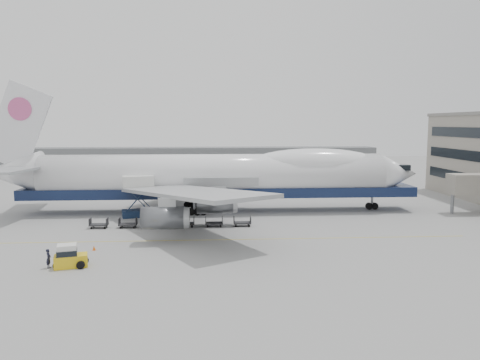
{
  "coord_description": "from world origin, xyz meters",
  "views": [
    {
      "loc": [
        -0.53,
        -59.65,
        13.59
      ],
      "look_at": [
        3.62,
        6.0,
        5.6
      ],
      "focal_mm": 35.0,
      "sensor_mm": 36.0,
      "label": 1
    }
  ],
  "objects": [
    {
      "name": "ground_worker",
      "position": [
        -15.86,
        -15.73,
        0.92
      ],
      "size": [
        0.49,
        0.7,
        1.84
      ],
      "primitive_type": "imported",
      "rotation": [
        0.0,
        0.0,
        1.64
      ],
      "color": "black",
      "rests_on": "ground"
    },
    {
      "name": "dolly_3",
      "position": [
        -3.88,
        1.18,
        0.53
      ],
      "size": [
        2.3,
        1.35,
        1.3
      ],
      "color": "#2D2D30",
      "rests_on": "ground"
    },
    {
      "name": "traffic_cone",
      "position": [
        -13.14,
        -9.69,
        0.25
      ],
      "size": [
        0.36,
        0.36,
        0.52
      ],
      "rotation": [
        0.0,
        0.0,
        -0.33
      ],
      "color": "#DD580B",
      "rests_on": "ground"
    },
    {
      "name": "airliner",
      "position": [
        0.64,
        12.0,
        5.62
      ],
      "size": [
        67.0,
        55.3,
        19.98
      ],
      "color": "white",
      "rests_on": "ground"
    },
    {
      "name": "catering_truck",
      "position": [
        -11.07,
        8.52,
        3.43
      ],
      "size": [
        5.16,
        4.07,
        6.05
      ],
      "rotation": [
        0.0,
        0.0,
        0.24
      ],
      "color": "#172847",
      "rests_on": "ground"
    },
    {
      "name": "dolly_5",
      "position": [
        3.62,
        1.18,
        0.53
      ],
      "size": [
        2.3,
        1.35,
        1.3
      ],
      "color": "#2D2D30",
      "rests_on": "ground"
    },
    {
      "name": "baggage_tug",
      "position": [
        -13.99,
        -15.56,
        0.98
      ],
      "size": [
        3.31,
        2.29,
        2.21
      ],
      "rotation": [
        0.0,
        0.0,
        0.24
      ],
      "color": "yellow",
      "rests_on": "ground"
    },
    {
      "name": "dolly_4",
      "position": [
        -0.13,
        1.18,
        0.53
      ],
      "size": [
        2.3,
        1.35,
        1.3
      ],
      "color": "#2D2D30",
      "rests_on": "ground"
    },
    {
      "name": "ground",
      "position": [
        0.0,
        0.0,
        0.0
      ],
      "size": [
        260.0,
        260.0,
        0.0
      ],
      "primitive_type": "plane",
      "color": "gray",
      "rests_on": "ground"
    },
    {
      "name": "dolly_1",
      "position": [
        -11.39,
        1.18,
        0.53
      ],
      "size": [
        2.3,
        1.35,
        1.3
      ],
      "color": "#2D2D30",
      "rests_on": "ground"
    },
    {
      "name": "dolly_0",
      "position": [
        -15.15,
        1.18,
        0.53
      ],
      "size": [
        2.3,
        1.35,
        1.3
      ],
      "color": "#2D2D30",
      "rests_on": "ground"
    },
    {
      "name": "apron_line",
      "position": [
        0.0,
        -6.0,
        0.01
      ],
      "size": [
        60.0,
        0.15,
        0.01
      ],
      "primitive_type": "cube",
      "color": "gold",
      "rests_on": "ground"
    },
    {
      "name": "hangar",
      "position": [
        -10.0,
        70.0,
        3.5
      ],
      "size": [
        110.0,
        8.0,
        7.0
      ],
      "primitive_type": "cube",
      "color": "slate",
      "rests_on": "ground"
    },
    {
      "name": "dolly_2",
      "position": [
        -7.64,
        1.18,
        0.53
      ],
      "size": [
        2.3,
        1.35,
        1.3
      ],
      "color": "#2D2D30",
      "rests_on": "ground"
    }
  ]
}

